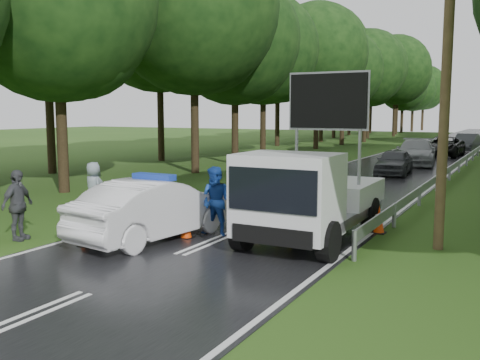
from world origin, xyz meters
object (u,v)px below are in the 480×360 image
Objects in this scene: queue_car_first at (394,162)px; officer at (295,185)px; queue_car_third at (443,146)px; barrier at (260,206)px; queue_car_fourth at (467,143)px; police_sedan at (155,210)px; civilian at (216,201)px; work_truck at (308,197)px; queue_car_second at (416,152)px.

officer is at bearing -96.46° from queue_car_first.
officer reaches higher than queue_car_third.
barrier is 35.54m from queue_car_fourth.
civilian reaches higher than police_sedan.
queue_car_fourth is (1.72, 35.50, -0.04)m from barrier.
work_truck is 4.34m from officer.
barrier is at bearing -97.40° from queue_car_second.
officer is at bearing -99.07° from queue_car_second.
officer is 0.44× the size of queue_car_first.
queue_car_first is at bearing -110.52° from officer.
civilian reaches higher than officer.
queue_car_first is 0.72× the size of queue_car_second.
queue_car_fourth is (0.27, 35.66, -0.43)m from work_truck.
work_truck is 1.20× the size of queue_car_fourth.
work_truck reaches higher than queue_car_fourth.
civilian is at bearing -90.18° from queue_car_fourth.
officer is at bearing -99.36° from police_sedan.
police_sedan reaches higher than barrier.
queue_car_second is (0.61, 18.11, -0.07)m from officer.
civilian is (-2.43, -0.48, -0.24)m from work_truck.
queue_car_first is at bearing 83.03° from civilian.
work_truck is at bearing -86.34° from queue_car_fourth.
queue_car_third is at bearing 83.61° from civilian.
queue_car_second reaches higher than queue_car_first.
queue_car_second reaches higher than barrier.
barrier is 1.18m from civilian.
police_sedan is at bearing -91.86° from queue_car_fourth.
queue_car_fourth reaches higher than barrier.
work_truck is 2.49m from civilian.
queue_car_third is at bearing 112.72° from barrier.
work_truck is at bearing 17.83° from barrier.
police_sedan is 1.23× the size of queue_car_first.
civilian is at bearing -99.90° from queue_car_second.
officer is (1.66, 5.49, 0.09)m from police_sedan.
barrier is 0.58× the size of queue_car_first.
queue_car_second is (2.27, 23.60, 0.02)m from police_sedan.
civilian is (1.19, 1.14, 0.14)m from police_sedan.
barrier is (-1.45, 0.16, -0.39)m from work_truck.
work_truck reaches higher than civilian.
police_sedan is 2.65× the size of civilian.
queue_car_third is (2.87, 31.28, -0.05)m from police_sedan.
police_sedan is 17.75m from queue_car_first.
queue_car_third is at bearing -110.32° from officer.
civilian is 0.35× the size of queue_car_third.
police_sedan is 0.89× the size of queue_car_second.
queue_car_second reaches higher than queue_car_third.
work_truck is at bearing -148.36° from police_sedan.
queue_car_second is at bearing 86.42° from queue_car_first.
barrier is 3.74m from officer.
civilian is 30.19m from queue_car_third.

